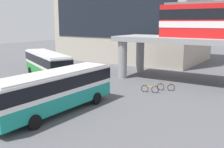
% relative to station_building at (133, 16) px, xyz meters
% --- Properties ---
extents(ground_plane, '(120.00, 120.00, 0.00)m').
position_rel_station_building_xyz_m(ground_plane, '(8.63, -20.33, -8.01)').
color(ground_plane, '#515156').
extents(station_building, '(25.04, 15.80, 16.02)m').
position_rel_station_building_xyz_m(station_building, '(0.00, 0.00, 0.00)').
color(station_building, '#B2A899').
rests_on(station_building, ground_plane).
extents(bus_main, '(2.90, 11.08, 3.22)m').
position_rel_station_building_xyz_m(bus_main, '(10.19, -30.38, -6.02)').
color(bus_main, teal).
rests_on(bus_main, ground_plane).
extents(bus_secondary, '(11.03, 7.13, 3.22)m').
position_rel_station_building_xyz_m(bus_secondary, '(0.09, -21.79, -6.02)').
color(bus_secondary, '#268C33').
rests_on(bus_secondary, ground_plane).
extents(bicycle_orange, '(1.76, 0.45, 1.04)m').
position_rel_station_building_xyz_m(bicycle_orange, '(13.62, -20.89, -7.65)').
color(bicycle_orange, black).
rests_on(bicycle_orange, ground_plane).
extents(bicycle_brown, '(1.71, 0.64, 1.04)m').
position_rel_station_building_xyz_m(bicycle_brown, '(14.65, -19.32, -7.65)').
color(bicycle_brown, black).
rests_on(bicycle_brown, ground_plane).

